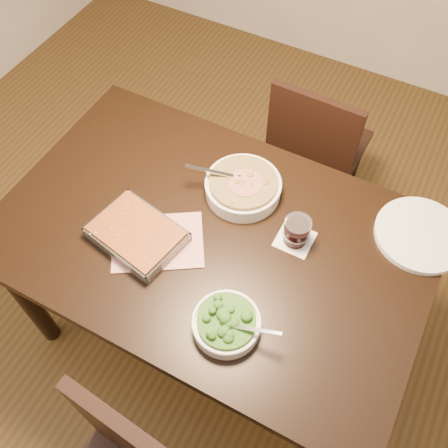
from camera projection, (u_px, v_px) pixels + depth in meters
name	position (u px, v px, depth m)	size (l,w,h in m)	color
ground	(215.00, 325.00, 2.24)	(4.00, 4.00, 0.00)	#412D12
table	(212.00, 250.00, 1.70)	(1.40, 0.90, 0.75)	black
magazine_a	(158.00, 242.00, 1.60)	(0.29, 0.21, 0.01)	#B73437
coaster	(295.00, 239.00, 1.61)	(0.11, 0.11, 0.00)	white
stew_bowl	(243.00, 186.00, 1.68)	(0.28, 0.26, 0.10)	white
broccoli_bowl	(226.00, 323.00, 1.42)	(0.23, 0.20, 0.08)	white
baking_dish	(137.00, 234.00, 1.59)	(0.32, 0.26, 0.05)	silver
wine_tumbler	(297.00, 231.00, 1.56)	(0.09, 0.09, 0.09)	black
dinner_plate	(420.00, 235.00, 1.61)	(0.29, 0.29, 0.02)	white
chair_far	(315.00, 146.00, 2.23)	(0.40, 0.40, 0.82)	black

